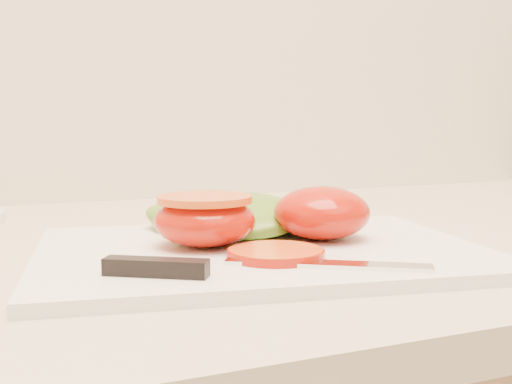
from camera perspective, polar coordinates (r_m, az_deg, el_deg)
name	(u,v)px	position (r m, az deg, el deg)	size (l,w,h in m)	color
cutting_board	(261,252)	(0.54, 0.42, -5.35)	(0.37, 0.27, 0.01)	white
tomato_half_dome	(322,213)	(0.57, 5.87, -1.84)	(0.09, 0.09, 0.05)	#C30C00
tomato_half_cut	(205,218)	(0.54, -4.57, -2.36)	(0.09, 0.09, 0.04)	#C30C00
tomato_slice_0	(276,253)	(0.50, 1.76, -5.46)	(0.07, 0.07, 0.01)	orange
tomato_slice_1	(279,251)	(0.51, 2.02, -5.31)	(0.06, 0.06, 0.01)	orange
lettuce_leaf_0	(226,216)	(0.61, -2.69, -2.10)	(0.16, 0.11, 0.03)	#5A9527
lettuce_leaf_1	(271,216)	(0.63, 1.37, -2.18)	(0.11, 0.08, 0.02)	#5A9527
knife	(226,266)	(0.45, -2.70, -6.60)	(0.23, 0.10, 0.01)	silver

